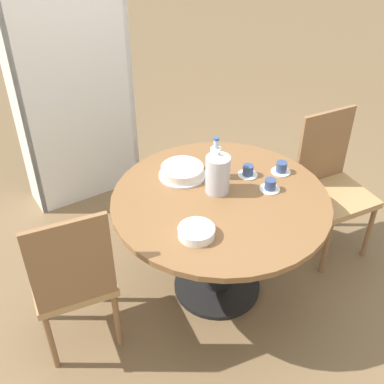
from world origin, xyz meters
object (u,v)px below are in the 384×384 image
(chair_b, at_px, (331,183))
(cup_b, at_px, (248,171))
(water_bottle, at_px, (216,162))
(cake_main, at_px, (182,171))
(cup_a, at_px, (281,168))
(cup_c, at_px, (270,186))
(chair_a, at_px, (72,278))
(coffee_pot, at_px, (218,173))
(bookshelf, at_px, (73,95))

(chair_b, xyz_separation_m, cup_b, (-0.62, 0.13, 0.24))
(chair_b, distance_m, cup_b, 0.68)
(water_bottle, relative_size, cake_main, 0.95)
(chair_b, height_order, cup_b, chair_b)
(chair_b, bearing_deg, cup_a, -179.69)
(water_bottle, bearing_deg, cup_c, -55.37)
(chair_a, height_order, water_bottle, water_bottle)
(chair_b, relative_size, coffee_pot, 3.69)
(bookshelf, distance_m, water_bottle, 1.34)
(cake_main, height_order, cup_b, cup_b)
(coffee_pot, bearing_deg, chair_b, -6.73)
(coffee_pot, bearing_deg, cup_c, -30.79)
(bookshelf, distance_m, cup_b, 1.48)
(chair_a, xyz_separation_m, chair_b, (1.76, -0.11, 0.00))
(coffee_pot, bearing_deg, bookshelf, 102.11)
(cup_b, bearing_deg, bookshelf, 111.64)
(water_bottle, xyz_separation_m, cup_a, (0.36, -0.17, -0.08))
(chair_b, bearing_deg, bookshelf, 134.56)
(water_bottle, height_order, cup_c, water_bottle)
(bookshelf, bearing_deg, cup_b, 111.64)
(chair_b, height_order, bookshelf, bookshelf)
(cake_main, distance_m, cup_b, 0.39)
(bookshelf, xyz_separation_m, cup_a, (0.74, -1.46, -0.10))
(chair_b, relative_size, cup_b, 8.37)
(water_bottle, distance_m, cup_a, 0.41)
(water_bottle, height_order, cake_main, water_bottle)
(coffee_pot, bearing_deg, cup_a, -6.89)
(bookshelf, xyz_separation_m, coffee_pot, (0.30, -1.40, -0.01))
(cup_b, distance_m, cup_c, 0.19)
(cake_main, xyz_separation_m, cup_b, (0.33, -0.21, -0.00))
(water_bottle, bearing_deg, cup_a, -25.38)
(bookshelf, height_order, cake_main, bookshelf)
(chair_a, height_order, cake_main, chair_a)
(chair_a, xyz_separation_m, cup_c, (1.16, -0.17, 0.24))
(cake_main, height_order, cup_a, cup_a)
(cup_b, height_order, cup_c, same)
(cup_b, bearing_deg, cake_main, 147.86)
(chair_a, bearing_deg, cup_a, -173.26)
(water_bottle, relative_size, cup_b, 2.29)
(bookshelf, bearing_deg, chair_b, 127.69)
(chair_a, height_order, cup_b, chair_a)
(water_bottle, distance_m, cup_c, 0.34)
(coffee_pot, distance_m, water_bottle, 0.14)
(chair_b, height_order, coffee_pot, coffee_pot)
(cup_c, bearing_deg, cup_a, 30.47)
(cake_main, xyz_separation_m, cup_c, (0.35, -0.39, -0.00))
(bookshelf, xyz_separation_m, cup_c, (0.56, -1.56, -0.10))
(chair_a, bearing_deg, water_bottle, -164.11)
(cup_a, height_order, cup_c, same)
(bookshelf, bearing_deg, water_bottle, 106.13)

